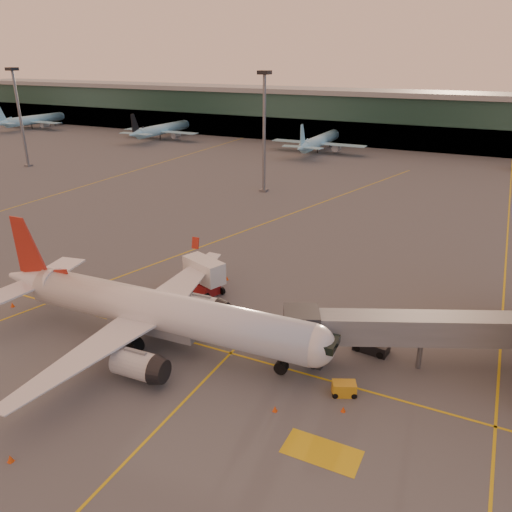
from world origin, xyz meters
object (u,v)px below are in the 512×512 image
at_px(catering_truck, 204,274).
at_px(gpu_cart, 344,389).
at_px(pushback_tug, 371,345).
at_px(main_airplane, 154,311).

relative_size(catering_truck, gpu_cart, 2.52).
bearing_deg(pushback_tug, gpu_cart, -86.89).
distance_m(main_airplane, gpu_cart, 20.72).
xyz_separation_m(main_airplane, gpu_cart, (20.46, 0.43, -3.26)).
bearing_deg(pushback_tug, main_airplane, -151.33).
bearing_deg(main_airplane, gpu_cart, -1.42).
relative_size(main_airplane, gpu_cart, 15.75).
bearing_deg(catering_truck, main_airplane, -60.66).
distance_m(main_airplane, catering_truck, 13.20).
height_order(main_airplane, catering_truck, main_airplane).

